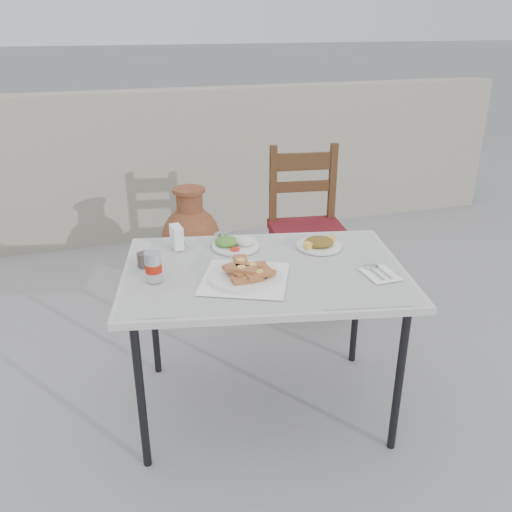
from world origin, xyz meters
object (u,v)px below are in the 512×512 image
object	(u,v)px
salad_rice_plate	(235,243)
chair	(307,228)
terracotta_urn	(192,243)
soda_can	(153,267)
pide_plate	(245,272)
condiment_caddy	(220,240)
salad_chopped_plate	(319,243)
cola_glass	(144,257)
cafe_table	(264,278)
napkin_holder	(177,237)

from	to	relation	value
salad_rice_plate	chair	distance (m)	0.94
salad_rice_plate	terracotta_urn	bearing A→B (deg)	90.79
soda_can	terracotta_urn	world-z (taller)	soda_can
pide_plate	condiment_caddy	xyz separation A→B (m)	(-0.01, 0.39, -0.01)
soda_can	terracotta_urn	xyz separation A→B (m)	(0.39, 1.31, -0.46)
salad_chopped_plate	cola_glass	distance (m)	0.80
cafe_table	terracotta_urn	size ratio (longest dim) A/B	1.89
pide_plate	salad_rice_plate	xyz separation A→B (m)	(0.05, 0.34, -0.01)
condiment_caddy	cola_glass	bearing A→B (deg)	-159.31
salad_chopped_plate	napkin_holder	world-z (taller)	napkin_holder
salad_chopped_plate	chair	size ratio (longest dim) A/B	0.21
terracotta_urn	cafe_table	bearing A→B (deg)	-86.86
cafe_table	pide_plate	xyz separation A→B (m)	(-0.11, -0.08, 0.08)
salad_chopped_plate	terracotta_urn	bearing A→B (deg)	108.16
cola_glass	condiment_caddy	bearing A→B (deg)	20.69
soda_can	cola_glass	world-z (taller)	soda_can
napkin_holder	terracotta_urn	bearing A→B (deg)	70.53
chair	cola_glass	bearing A→B (deg)	-136.65
cola_glass	salad_rice_plate	bearing A→B (deg)	11.27
cafe_table	salad_rice_plate	size ratio (longest dim) A/B	6.01
cafe_table	pide_plate	bearing A→B (deg)	-144.30
soda_can	terracotta_urn	size ratio (longest dim) A/B	0.17
cola_glass	chair	distance (m)	1.32
terracotta_urn	salad_chopped_plate	bearing A→B (deg)	-71.84
salad_chopped_plate	condiment_caddy	xyz separation A→B (m)	(-0.43, 0.17, 0.00)
pide_plate	chair	size ratio (longest dim) A/B	0.45
cafe_table	salad_chopped_plate	world-z (taller)	salad_chopped_plate
soda_can	napkin_holder	bearing A→B (deg)	64.71
pide_plate	terracotta_urn	bearing A→B (deg)	88.54
salad_chopped_plate	pide_plate	bearing A→B (deg)	-152.50
salad_rice_plate	chair	world-z (taller)	chair
condiment_caddy	terracotta_urn	world-z (taller)	condiment_caddy
terracotta_urn	salad_rice_plate	bearing A→B (deg)	-89.21
salad_chopped_plate	condiment_caddy	bearing A→B (deg)	158.56
cola_glass	pide_plate	bearing A→B (deg)	-33.63
condiment_caddy	soda_can	bearing A→B (deg)	-139.94
cola_glass	salad_chopped_plate	bearing A→B (deg)	-2.09
soda_can	cola_glass	size ratio (longest dim) A/B	1.25
chair	soda_can	bearing A→B (deg)	-130.86
napkin_holder	salad_rice_plate	bearing A→B (deg)	-21.68
cafe_table	napkin_holder	world-z (taller)	napkin_holder
cafe_table	napkin_holder	distance (m)	0.47
cafe_table	chair	size ratio (longest dim) A/B	1.33
soda_can	cafe_table	bearing A→B (deg)	-2.18
salad_rice_plate	cafe_table	bearing A→B (deg)	-77.27
cafe_table	cola_glass	world-z (taller)	cola_glass
salad_chopped_plate	chair	world-z (taller)	chair
soda_can	chair	bearing A→B (deg)	40.48
salad_rice_plate	soda_can	bearing A→B (deg)	-149.50
condiment_caddy	terracotta_urn	xyz separation A→B (m)	(0.04, 1.02, -0.42)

